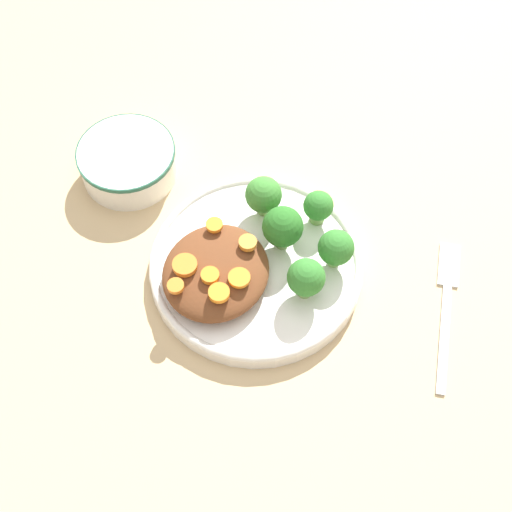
{
  "coord_description": "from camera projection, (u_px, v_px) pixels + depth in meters",
  "views": [
    {
      "loc": [
        0.38,
        0.17,
        0.72
      ],
      "look_at": [
        0.0,
        0.0,
        0.03
      ],
      "focal_mm": 50.0,
      "sensor_mm": 36.0,
      "label": 1
    }
  ],
  "objects": [
    {
      "name": "ground_plane",
      "position": [
        256.0,
        271.0,
        0.84
      ],
      "size": [
        4.0,
        4.0,
        0.0
      ],
      "primitive_type": "plane",
      "color": "tan"
    },
    {
      "name": "carrot_slice_6",
      "position": [
        214.0,
        225.0,
        0.8
      ],
      "size": [
        0.02,
        0.02,
        0.0
      ],
      "primitive_type": "cylinder",
      "color": "orange",
      "rests_on": "stew_mound"
    },
    {
      "name": "broccoli_floret_3",
      "position": [
        264.0,
        195.0,
        0.83
      ],
      "size": [
        0.04,
        0.04,
        0.06
      ],
      "color": "#759E51",
      "rests_on": "plate"
    },
    {
      "name": "carrot_slice_3",
      "position": [
        176.0,
        286.0,
        0.76
      ],
      "size": [
        0.02,
        0.02,
        0.01
      ],
      "primitive_type": "cylinder",
      "color": "orange",
      "rests_on": "stew_mound"
    },
    {
      "name": "carrot_slice_2",
      "position": [
        247.0,
        244.0,
        0.79
      ],
      "size": [
        0.02,
        0.02,
        0.01
      ],
      "primitive_type": "cylinder",
      "color": "orange",
      "rests_on": "stew_mound"
    },
    {
      "name": "broccoli_floret_4",
      "position": [
        306.0,
        278.0,
        0.77
      ],
      "size": [
        0.04,
        0.04,
        0.06
      ],
      "color": "#759E51",
      "rests_on": "plate"
    },
    {
      "name": "carrot_slice_1",
      "position": [
        219.0,
        293.0,
        0.76
      ],
      "size": [
        0.02,
        0.02,
        0.01
      ],
      "primitive_type": "cylinder",
      "color": "orange",
      "rests_on": "stew_mound"
    },
    {
      "name": "broccoli_floret_1",
      "position": [
        283.0,
        227.0,
        0.8
      ],
      "size": [
        0.05,
        0.05,
        0.06
      ],
      "color": "#759E51",
      "rests_on": "plate"
    },
    {
      "name": "fork",
      "position": [
        447.0,
        299.0,
        0.81
      ],
      "size": [
        0.19,
        0.06,
        0.01
      ],
      "rotation": [
        0.0,
        0.0,
        9.65
      ],
      "color": "silver",
      "rests_on": "ground_plane"
    },
    {
      "name": "broccoli_floret_0",
      "position": [
        336.0,
        248.0,
        0.79
      ],
      "size": [
        0.04,
        0.04,
        0.05
      ],
      "color": "#7FA85B",
      "rests_on": "plate"
    },
    {
      "name": "plate",
      "position": [
        256.0,
        266.0,
        0.83
      ],
      "size": [
        0.25,
        0.25,
        0.02
      ],
      "color": "white",
      "rests_on": "ground_plane"
    },
    {
      "name": "carrot_slice_4",
      "position": [
        185.0,
        265.0,
        0.78
      ],
      "size": [
        0.03,
        0.03,
        0.01
      ],
      "primitive_type": "cylinder",
      "color": "orange",
      "rests_on": "stew_mound"
    },
    {
      "name": "carrot_slice_0",
      "position": [
        210.0,
        275.0,
        0.77
      ],
      "size": [
        0.02,
        0.02,
        0.01
      ],
      "primitive_type": "cylinder",
      "color": "orange",
      "rests_on": "stew_mound"
    },
    {
      "name": "stew_mound",
      "position": [
        216.0,
        272.0,
        0.79
      ],
      "size": [
        0.13,
        0.12,
        0.03
      ],
      "primitive_type": "ellipsoid",
      "color": "brown",
      "rests_on": "plate"
    },
    {
      "name": "dip_bowl",
      "position": [
        128.0,
        161.0,
        0.89
      ],
      "size": [
        0.12,
        0.12,
        0.05
      ],
      "color": "white",
      "rests_on": "ground_plane"
    },
    {
      "name": "carrot_slice_5",
      "position": [
        241.0,
        279.0,
        0.77
      ],
      "size": [
        0.02,
        0.02,
        0.01
      ],
      "primitive_type": "cylinder",
      "color": "orange",
      "rests_on": "stew_mound"
    },
    {
      "name": "broccoli_floret_2",
      "position": [
        318.0,
        207.0,
        0.83
      ],
      "size": [
        0.04,
        0.04,
        0.05
      ],
      "color": "#759E51",
      "rests_on": "plate"
    }
  ]
}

